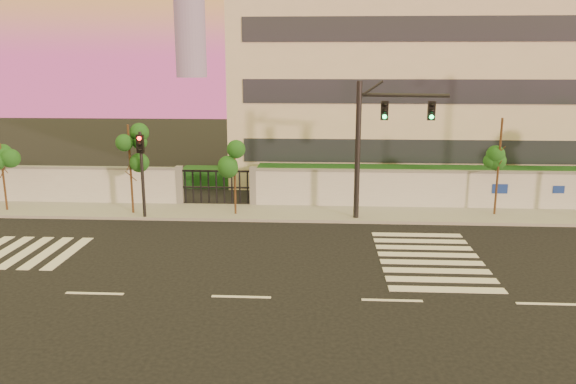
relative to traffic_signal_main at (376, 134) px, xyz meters
name	(u,v)px	position (x,y,z in m)	size (l,w,h in m)	color
ground	(241,297)	(-5.25, -9.60, -4.30)	(120.00, 120.00, 0.00)	black
sidewalk	(269,213)	(-5.25, 0.90, -4.22)	(60.00, 3.00, 0.15)	gray
perimeter_wall	(273,188)	(-5.15, 2.40, -3.23)	(60.00, 0.36, 2.20)	#B1B3B8
hedge_row	(295,182)	(-4.08, 5.14, -3.48)	(41.00, 4.25, 1.80)	#0F3416
institutional_building	(415,85)	(3.75, 12.39, 1.86)	(24.40, 12.40, 12.25)	beige
road_markings	(215,258)	(-6.83, -5.84, -4.29)	(57.00, 7.62, 0.02)	silver
street_tree_b	(2,162)	(-18.94, 0.53, -1.62)	(1.33, 1.06, 3.64)	#382314
street_tree_c	(130,149)	(-12.17, 0.32, -0.87)	(1.33, 1.06, 4.65)	#382314
street_tree_d	(235,164)	(-6.90, 0.41, -1.59)	(1.32, 1.05, 3.68)	#382314
street_tree_e	(501,145)	(6.22, 1.08, -0.62)	(1.34, 1.06, 5.01)	#382314
traffic_signal_main	(376,134)	(0.00, 0.00, 0.00)	(4.28, 0.86, 6.80)	black
traffic_signal_secondary	(142,165)	(-11.36, -0.44, -1.51)	(0.34, 0.34, 4.39)	black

